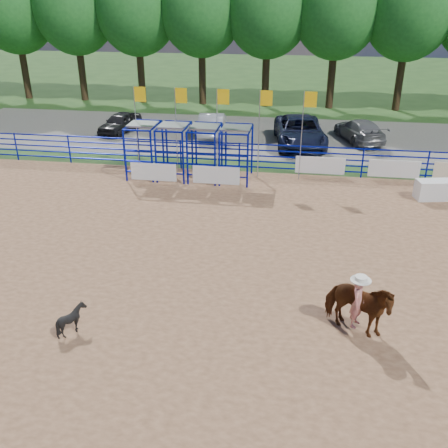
{
  "coord_description": "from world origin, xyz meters",
  "views": [
    {
      "loc": [
        2.93,
        -13.78,
        8.35
      ],
      "look_at": [
        0.63,
        1.0,
        1.3
      ],
      "focal_mm": 40.0,
      "sensor_mm": 36.0,
      "label": 1
    }
  ],
  "objects": [
    {
      "name": "car_d",
      "position": [
        6.45,
        16.7,
        0.66
      ],
      "size": [
        3.18,
        4.85,
        1.31
      ],
      "primitive_type": "imported",
      "rotation": [
        0.0,
        0.0,
        3.47
      ],
      "color": "#5F5F62",
      "rests_on": "gravel_strip"
    },
    {
      "name": "gravel_strip",
      "position": [
        0.0,
        17.0,
        0.01
      ],
      "size": [
        40.0,
        10.0,
        0.01
      ],
      "primitive_type": "cube",
      "color": "slate",
      "rests_on": "ground"
    },
    {
      "name": "chute_assembly",
      "position": [
        -1.9,
        8.84,
        1.26
      ],
      "size": [
        19.32,
        2.41,
        4.2
      ],
      "color": "#07129A",
      "rests_on": "ground"
    },
    {
      "name": "treeline",
      "position": [
        0.0,
        26.0,
        7.53
      ],
      "size": [
        56.4,
        6.4,
        11.24
      ],
      "color": "#3F2B19",
      "rests_on": "ground"
    },
    {
      "name": "car_a",
      "position": [
        -8.49,
        16.38,
        0.64
      ],
      "size": [
        2.19,
        3.9,
        1.25
      ],
      "primitive_type": "imported",
      "rotation": [
        0.0,
        0.0,
        -0.2
      ],
      "color": "black",
      "rests_on": "gravel_strip"
    },
    {
      "name": "car_c",
      "position": [
        2.9,
        15.22,
        0.83
      ],
      "size": [
        3.42,
        6.17,
        1.63
      ],
      "primitive_type": "imported",
      "rotation": [
        0.0,
        0.0,
        0.12
      ],
      "color": "black",
      "rests_on": "gravel_strip"
    },
    {
      "name": "announcer_table",
      "position": [
        8.89,
        7.67,
        0.44
      ],
      "size": [
        1.71,
        1.04,
        0.85
      ],
      "primitive_type": "cube",
      "rotation": [
        0.0,
        0.0,
        0.2
      ],
      "color": "silver",
      "rests_on": "arena_dirt"
    },
    {
      "name": "ground",
      "position": [
        0.0,
        0.0,
        0.0
      ],
      "size": [
        120.0,
        120.0,
        0.0
      ],
      "primitive_type": "plane",
      "color": "#2F5221",
      "rests_on": "ground"
    },
    {
      "name": "arena_dirt",
      "position": [
        0.0,
        0.0,
        0.01
      ],
      "size": [
        30.0,
        20.0,
        0.02
      ],
      "primitive_type": "cube",
      "color": "#9B6F4D",
      "rests_on": "ground"
    },
    {
      "name": "car_b",
      "position": [
        -2.54,
        16.55,
        0.73
      ],
      "size": [
        1.94,
        4.49,
        1.44
      ],
      "primitive_type": "imported",
      "rotation": [
        0.0,
        0.0,
        3.24
      ],
      "color": "gray",
      "rests_on": "gravel_strip"
    },
    {
      "name": "perimeter_fence",
      "position": [
        0.0,
        0.0,
        0.75
      ],
      "size": [
        30.1,
        20.1,
        1.5
      ],
      "color": "#07129A",
      "rests_on": "ground"
    },
    {
      "name": "horse_and_rider",
      "position": [
        4.71,
        -2.49,
        0.92
      ],
      "size": [
        2.11,
        1.6,
        2.43
      ],
      "color": "#603013",
      "rests_on": "arena_dirt"
    },
    {
      "name": "calf",
      "position": [
        -2.73,
        -3.67,
        0.43
      ],
      "size": [
        0.88,
        0.82,
        0.82
      ],
      "primitive_type": "imported",
      "rotation": [
        0.0,
        0.0,
        1.81
      ],
      "color": "black",
      "rests_on": "arena_dirt"
    }
  ]
}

